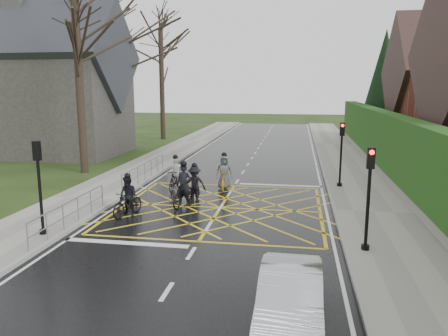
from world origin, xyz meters
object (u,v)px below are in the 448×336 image
(cyclist_front, at_px, (175,177))
(cyclist_lead, at_px, (224,177))
(cyclist_back, at_px, (128,200))
(cyclist_mid, at_px, (194,188))
(car, at_px, (290,299))
(cyclist_rear, at_px, (183,191))

(cyclist_front, relative_size, cyclist_lead, 0.91)
(cyclist_back, xyz_separation_m, cyclist_front, (0.67, 4.28, 0.01))
(cyclist_back, distance_m, cyclist_mid, 3.13)
(cyclist_front, bearing_deg, cyclist_mid, -51.03)
(cyclist_back, bearing_deg, cyclist_mid, 67.90)
(cyclist_mid, xyz_separation_m, car, (4.22, -9.24, -0.01))
(cyclist_mid, xyz_separation_m, cyclist_front, (-1.37, 1.90, 0.01))
(cyclist_back, bearing_deg, cyclist_rear, 63.29)
(cyclist_mid, relative_size, cyclist_front, 1.02)
(cyclist_back, bearing_deg, cyclist_lead, 77.95)
(cyclist_lead, bearing_deg, cyclist_back, -128.10)
(cyclist_lead, relative_size, car, 0.52)
(cyclist_rear, height_order, cyclist_back, cyclist_rear)
(cyclist_rear, bearing_deg, cyclist_mid, 72.88)
(cyclist_front, xyz_separation_m, cyclist_lead, (2.23, 0.61, -0.01))
(car, bearing_deg, cyclist_lead, 106.75)
(cyclist_back, bearing_deg, cyclist_front, 99.73)
(cyclist_back, relative_size, cyclist_front, 0.99)
(car, bearing_deg, cyclist_mid, 115.33)
(cyclist_back, distance_m, cyclist_lead, 5.69)
(car, bearing_deg, cyclist_back, 133.15)
(cyclist_back, relative_size, cyclist_mid, 0.97)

